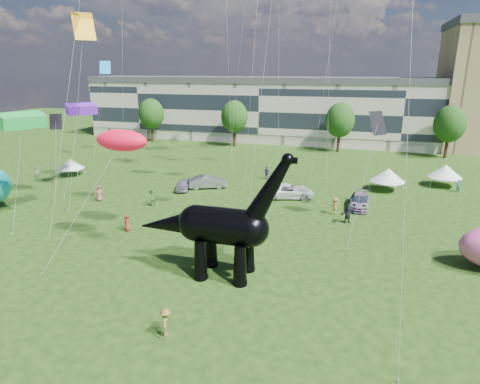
# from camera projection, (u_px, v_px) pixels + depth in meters

# --- Properties ---
(ground) EXTENTS (220.00, 220.00, 0.00)m
(ground) POSITION_uv_depth(u_px,v_px,m) (170.00, 291.00, 27.58)
(ground) COLOR #16330C
(ground) RESTS_ON ground
(terrace_row) EXTENTS (78.00, 11.00, 12.00)m
(terrace_row) POSITION_uv_depth(u_px,v_px,m) (265.00, 112.00, 84.79)
(terrace_row) COLOR beige
(terrace_row) RESTS_ON ground
(tree_far_left) EXTENTS (5.20, 5.20, 9.44)m
(tree_far_left) POSITION_uv_depth(u_px,v_px,m) (151.00, 111.00, 82.50)
(tree_far_left) COLOR #382314
(tree_far_left) RESTS_ON ground
(tree_mid_left) EXTENTS (5.20, 5.20, 9.44)m
(tree_mid_left) POSITION_uv_depth(u_px,v_px,m) (234.00, 114.00, 77.56)
(tree_mid_left) COLOR #382314
(tree_mid_left) RESTS_ON ground
(tree_mid_right) EXTENTS (5.20, 5.20, 9.44)m
(tree_mid_right) POSITION_uv_depth(u_px,v_px,m) (340.00, 117.00, 72.07)
(tree_mid_right) COLOR #382314
(tree_mid_right) RESTS_ON ground
(tree_far_right) EXTENTS (5.20, 5.20, 9.44)m
(tree_far_right) POSITION_uv_depth(u_px,v_px,m) (450.00, 121.00, 67.13)
(tree_far_right) COLOR #382314
(tree_far_right) RESTS_ON ground
(dinosaur_sculpture) EXTENTS (11.90, 3.27, 9.79)m
(dinosaur_sculpture) POSITION_uv_depth(u_px,v_px,m) (217.00, 227.00, 28.85)
(dinosaur_sculpture) COLOR black
(dinosaur_sculpture) RESTS_ON ground
(car_silver) EXTENTS (2.59, 4.22, 1.34)m
(car_silver) POSITION_uv_depth(u_px,v_px,m) (183.00, 185.00, 50.44)
(car_silver) COLOR silver
(car_silver) RESTS_ON ground
(car_grey) EXTENTS (5.17, 3.67, 1.62)m
(car_grey) POSITION_uv_depth(u_px,v_px,m) (208.00, 182.00, 51.19)
(car_grey) COLOR gray
(car_grey) RESTS_ON ground
(car_white) EXTENTS (6.56, 4.39, 1.67)m
(car_white) POSITION_uv_depth(u_px,v_px,m) (288.00, 191.00, 47.30)
(car_white) COLOR white
(car_white) RESTS_ON ground
(car_dark) EXTENTS (2.20, 5.15, 1.48)m
(car_dark) POSITION_uv_depth(u_px,v_px,m) (360.00, 201.00, 43.96)
(car_dark) COLOR #595960
(car_dark) RESTS_ON ground
(gazebo_near) EXTENTS (5.45, 5.45, 2.86)m
(gazebo_near) POSITION_uv_depth(u_px,v_px,m) (388.00, 175.00, 49.79)
(gazebo_near) COLOR white
(gazebo_near) RESTS_ON ground
(gazebo_far) EXTENTS (4.78, 4.78, 2.86)m
(gazebo_far) POSITION_uv_depth(u_px,v_px,m) (446.00, 171.00, 51.60)
(gazebo_far) COLOR white
(gazebo_far) RESTS_ON ground
(gazebo_left) EXTENTS (4.37, 4.37, 2.42)m
(gazebo_left) POSITION_uv_depth(u_px,v_px,m) (71.00, 164.00, 56.95)
(gazebo_left) COLOR white
(gazebo_left) RESTS_ON ground
(visitors) EXTENTS (56.13, 36.79, 1.89)m
(visitors) POSITION_uv_depth(u_px,v_px,m) (225.00, 207.00, 41.55)
(visitors) COLOR brown
(visitors) RESTS_ON ground
(kites) EXTENTS (44.32, 42.32, 25.20)m
(kites) POSITION_uv_depth(u_px,v_px,m) (177.00, 11.00, 35.30)
(kites) COLOR red
(kites) RESTS_ON ground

